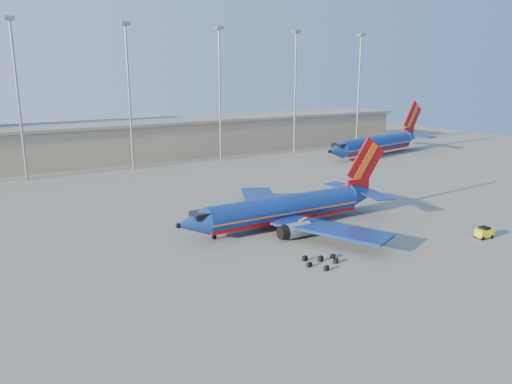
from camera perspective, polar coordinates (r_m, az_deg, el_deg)
ground at (r=66.15m, az=2.50°, el=-3.52°), size 220.00×220.00×0.00m
terminal_building at (r=120.41m, az=-8.80°, el=6.28°), size 122.00×16.00×8.50m
light_mast_row at (r=106.45m, az=-9.10°, el=12.46°), size 101.60×1.60×28.65m
aircraft_main at (r=64.36m, az=3.72°, el=-1.92°), size 31.51×30.35×10.68m
aircraft_second at (r=121.54m, az=13.69°, el=5.41°), size 36.03×15.22×12.32m
baggage_tug at (r=65.83m, az=24.62°, el=-4.21°), size 2.11×1.40×1.43m
luggage_pile at (r=53.08m, az=7.50°, el=-7.81°), size 4.36×3.79×0.54m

